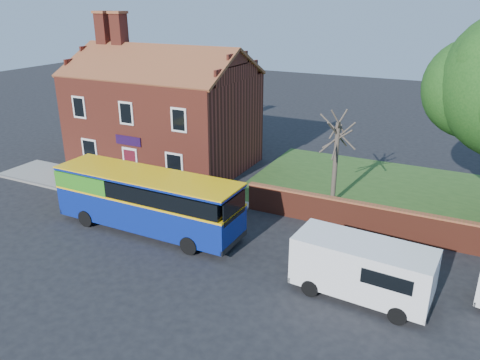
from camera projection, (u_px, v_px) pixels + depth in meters
The scene contains 9 objects.
ground at pixel (149, 255), 22.27m from camera, with size 120.00×120.00×0.00m, color black.
pavement at pixel (115, 188), 29.97m from camera, with size 18.00×3.50×0.12m, color gray.
kerb at pixel (96, 198), 28.50m from camera, with size 18.00×0.15×0.14m, color slate.
grass_strip at pixel (461, 205), 27.69m from camera, with size 26.00×12.00×0.04m, color #426B28.
shop_building at pixel (164, 118), 33.57m from camera, with size 12.30×8.13×10.50m.
boundary_wall at pixel (457, 235), 22.40m from camera, with size 22.00×0.38×1.60m.
bus at pixel (142, 198), 24.24m from camera, with size 10.23×2.72×3.11m.
van_near at pixel (363, 267), 18.71m from camera, with size 5.61×2.58×2.40m.
bare_tree at pixel (336, 159), 27.01m from camera, with size 2.01×2.40×5.37m.
Camera 1 is at (12.60, -15.50, 11.35)m, focal length 35.00 mm.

